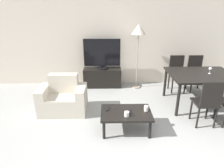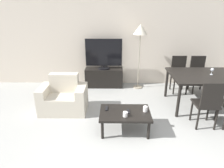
% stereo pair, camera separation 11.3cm
% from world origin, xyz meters
% --- Properties ---
extents(wall_back, '(7.66, 0.06, 2.70)m').
position_xyz_m(wall_back, '(0.00, 3.49, 1.35)').
color(wall_back, beige).
rests_on(wall_back, ground_plane).
extents(armchair, '(0.96, 0.61, 0.78)m').
position_xyz_m(armchair, '(-1.46, 1.81, 0.29)').
color(armchair, beige).
rests_on(armchair, ground_plane).
extents(tv_stand, '(1.02, 0.39, 0.51)m').
position_xyz_m(tv_stand, '(-0.67, 3.22, 0.26)').
color(tv_stand, black).
rests_on(tv_stand, ground_plane).
extents(tv, '(0.97, 0.32, 0.80)m').
position_xyz_m(tv, '(-0.67, 3.22, 0.91)').
color(tv, black).
rests_on(tv, tv_stand).
extents(coffee_table, '(0.89, 0.60, 0.37)m').
position_xyz_m(coffee_table, '(-0.20, 1.10, 0.33)').
color(coffee_table, black).
rests_on(coffee_table, ground_plane).
extents(dining_table, '(1.39, 1.09, 0.74)m').
position_xyz_m(dining_table, '(1.52, 2.07, 0.67)').
color(dining_table, black).
rests_on(dining_table, ground_plane).
extents(dining_chair_near, '(0.40, 0.40, 0.92)m').
position_xyz_m(dining_chair_near, '(1.28, 1.21, 0.51)').
color(dining_chair_near, black).
rests_on(dining_chair_near, ground_plane).
extents(dining_chair_far, '(0.40, 0.40, 0.92)m').
position_xyz_m(dining_chair_far, '(1.76, 2.93, 0.51)').
color(dining_chair_far, black).
rests_on(dining_chair_far, ground_plane).
extents(dining_chair_far_left, '(0.40, 0.40, 0.92)m').
position_xyz_m(dining_chair_far_left, '(1.28, 2.93, 0.51)').
color(dining_chair_far_left, black).
rests_on(dining_chair_far_left, ground_plane).
extents(floor_lamp, '(0.36, 0.36, 1.69)m').
position_xyz_m(floor_lamp, '(0.26, 3.12, 1.48)').
color(floor_lamp, gray).
rests_on(floor_lamp, ground_plane).
extents(remote_primary, '(0.04, 0.15, 0.02)m').
position_xyz_m(remote_primary, '(-0.14, 1.10, 0.38)').
color(remote_primary, black).
rests_on(remote_primary, coffee_table).
extents(remote_secondary, '(0.04, 0.15, 0.02)m').
position_xyz_m(remote_secondary, '(-0.53, 1.21, 0.38)').
color(remote_secondary, black).
rests_on(remote_secondary, coffee_table).
extents(cup_white_near, '(0.08, 0.08, 0.10)m').
position_xyz_m(cup_white_near, '(0.16, 1.13, 0.42)').
color(cup_white_near, white).
rests_on(cup_white_near, coffee_table).
extents(cup_colored_far, '(0.08, 0.08, 0.08)m').
position_xyz_m(cup_colored_far, '(-0.20, 0.95, 0.41)').
color(cup_colored_far, white).
rests_on(cup_colored_far, coffee_table).
extents(wine_glass_center, '(0.07, 0.07, 0.15)m').
position_xyz_m(wine_glass_center, '(1.68, 2.08, 0.84)').
color(wine_glass_center, silver).
rests_on(wine_glass_center, dining_table).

